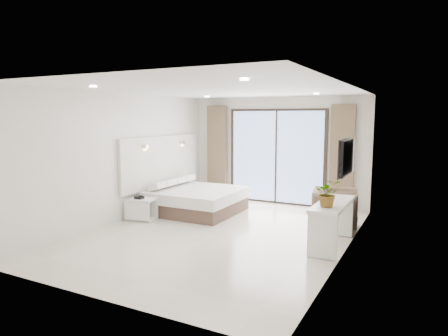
{
  "coord_description": "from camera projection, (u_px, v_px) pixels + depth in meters",
  "views": [
    {
      "loc": [
        3.44,
        -6.51,
        2.21
      ],
      "look_at": [
        -0.12,
        0.4,
        1.21
      ],
      "focal_mm": 32.0,
      "sensor_mm": 36.0,
      "label": 1
    }
  ],
  "objects": [
    {
      "name": "bed",
      "position": [
        195.0,
        200.0,
        9.28
      ],
      "size": [
        1.96,
        1.86,
        0.69
      ],
      "color": "brown",
      "rests_on": "ground"
    },
    {
      "name": "room_shell",
      "position": [
        232.0,
        147.0,
        8.25
      ],
      "size": [
        4.62,
        6.22,
        2.72
      ],
      "color": "silver",
      "rests_on": "ground"
    },
    {
      "name": "console_desk",
      "position": [
        332.0,
        215.0,
        6.78
      ],
      "size": [
        0.48,
        1.53,
        0.77
      ],
      "color": "white",
      "rests_on": "ground"
    },
    {
      "name": "nightstand",
      "position": [
        143.0,
        210.0,
        8.53
      ],
      "size": [
        0.58,
        0.51,
        0.47
      ],
      "rotation": [
        0.0,
        0.0,
        0.16
      ],
      "color": "white",
      "rests_on": "ground"
    },
    {
      "name": "ground",
      "position": [
        220.0,
        234.0,
        7.58
      ],
      "size": [
        6.2,
        6.2,
        0.0
      ],
      "primitive_type": "plane",
      "color": "beige",
      "rests_on": "ground"
    },
    {
      "name": "phone",
      "position": [
        139.0,
        197.0,
        8.47
      ],
      "size": [
        0.18,
        0.14,
        0.06
      ],
      "primitive_type": "cube",
      "rotation": [
        0.0,
        0.0,
        0.03
      ],
      "color": "black",
      "rests_on": "nightstand"
    },
    {
      "name": "armchair",
      "position": [
        335.0,
        207.0,
        7.94
      ],
      "size": [
        0.92,
        0.96,
        0.87
      ],
      "primitive_type": "imported",
      "rotation": [
        0.0,
        0.0,
        1.74
      ],
      "color": "#816A54",
      "rests_on": "ground"
    },
    {
      "name": "plant",
      "position": [
        328.0,
        196.0,
        6.4
      ],
      "size": [
        0.54,
        0.57,
        0.35
      ],
      "primitive_type": "imported",
      "rotation": [
        0.0,
        0.0,
        0.38
      ],
      "color": "#33662D",
      "rests_on": "console_desk"
    }
  ]
}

